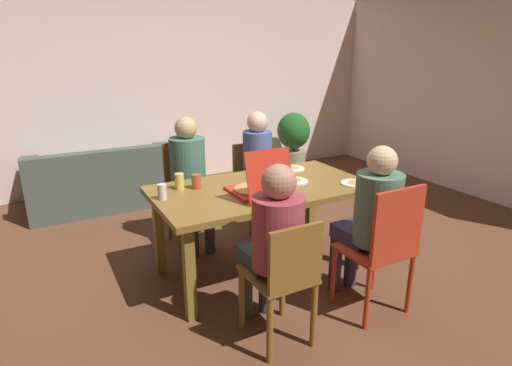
% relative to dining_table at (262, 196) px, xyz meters
% --- Properties ---
extents(ground_plane, '(20.00, 20.00, 0.00)m').
position_rel_dining_table_xyz_m(ground_plane, '(0.00, 0.00, -0.69)').
color(ground_plane, brown).
extents(back_wall, '(6.94, 0.12, 2.62)m').
position_rel_dining_table_xyz_m(back_wall, '(0.00, 3.00, 0.62)').
color(back_wall, '#F4D8D2').
rests_on(back_wall, ground).
extents(side_wall_right, '(0.12, 5.10, 2.62)m').
position_rel_dining_table_xyz_m(side_wall_right, '(3.47, 0.90, 0.62)').
color(side_wall_right, silver).
rests_on(side_wall_right, ground).
extents(dining_table, '(1.78, 0.97, 0.77)m').
position_rel_dining_table_xyz_m(dining_table, '(0.00, 0.00, 0.00)').
color(dining_table, brown).
rests_on(dining_table, ground).
extents(chair_0, '(0.39, 0.44, 0.88)m').
position_rel_dining_table_xyz_m(chair_0, '(-0.35, -0.92, -0.20)').
color(chair_0, brown).
rests_on(chair_0, ground).
extents(person_0, '(0.33, 0.51, 1.21)m').
position_rel_dining_table_xyz_m(person_0, '(-0.35, -0.78, 0.03)').
color(person_0, '#304141').
rests_on(person_0, ground).
extents(chair_1, '(0.38, 0.40, 0.99)m').
position_rel_dining_table_xyz_m(chair_1, '(-0.35, 0.91, -0.14)').
color(chair_1, brown).
rests_on(chair_1, ground).
extents(person_1, '(0.33, 0.51, 1.26)m').
position_rel_dining_table_xyz_m(person_1, '(-0.35, 0.77, 0.06)').
color(person_1, '#403F4C').
rests_on(person_1, ground).
extents(chair_2, '(0.41, 0.41, 0.89)m').
position_rel_dining_table_xyz_m(chair_2, '(0.44, 0.96, -0.20)').
color(chair_2, olive).
rests_on(chair_2, ground).
extents(person_2, '(0.31, 0.49, 1.25)m').
position_rel_dining_table_xyz_m(person_2, '(0.44, 0.83, 0.05)').
color(person_2, '#2C3B41').
rests_on(person_2, ground).
extents(chair_3, '(0.46, 0.42, 1.00)m').
position_rel_dining_table_xyz_m(chair_3, '(0.44, -0.97, -0.12)').
color(chair_3, '#B9361C').
rests_on(chair_3, ground).
extents(person_3, '(0.33, 0.53, 1.24)m').
position_rel_dining_table_xyz_m(person_3, '(0.44, -0.82, 0.04)').
color(person_3, '#382D4C').
rests_on(person_3, ground).
extents(pizza_box_0, '(0.38, 0.47, 0.39)m').
position_rel_dining_table_xyz_m(pizza_box_0, '(-0.12, -0.14, 0.14)').
color(pizza_box_0, red).
rests_on(pizza_box_0, dining_table).
extents(plate_0, '(0.24, 0.24, 0.03)m').
position_rel_dining_table_xyz_m(plate_0, '(0.72, -0.32, 0.09)').
color(plate_0, white).
rests_on(plate_0, dining_table).
extents(plate_1, '(0.23, 0.23, 0.03)m').
position_rel_dining_table_xyz_m(plate_1, '(0.31, -0.02, 0.09)').
color(plate_1, white).
rests_on(plate_1, dining_table).
extents(plate_2, '(0.24, 0.24, 0.03)m').
position_rel_dining_table_xyz_m(plate_2, '(0.51, 0.32, 0.10)').
color(plate_2, white).
rests_on(plate_2, dining_table).
extents(drinking_glass_0, '(0.07, 0.07, 0.13)m').
position_rel_dining_table_xyz_m(drinking_glass_0, '(-0.62, 0.26, 0.15)').
color(drinking_glass_0, '#E6C85F').
rests_on(drinking_glass_0, dining_table).
extents(drinking_glass_1, '(0.07, 0.07, 0.12)m').
position_rel_dining_table_xyz_m(drinking_glass_1, '(-0.81, 0.09, 0.14)').
color(drinking_glass_1, silver).
rests_on(drinking_glass_1, dining_table).
extents(drinking_glass_2, '(0.07, 0.07, 0.14)m').
position_rel_dining_table_xyz_m(drinking_glass_2, '(0.17, 0.37, 0.16)').
color(drinking_glass_2, '#D9BF67').
rests_on(drinking_glass_2, dining_table).
extents(drinking_glass_3, '(0.08, 0.08, 0.12)m').
position_rel_dining_table_xyz_m(drinking_glass_3, '(-0.49, 0.21, 0.14)').
color(drinking_glass_3, '#B54C31').
rests_on(drinking_glass_3, dining_table).
extents(couch, '(1.81, 0.91, 0.76)m').
position_rel_dining_table_xyz_m(couch, '(-0.88, 2.34, -0.41)').
color(couch, '#48544A').
rests_on(couch, ground).
extents(potted_plant, '(0.51, 0.51, 0.92)m').
position_rel_dining_table_xyz_m(potted_plant, '(1.98, 2.53, -0.17)').
color(potted_plant, gray).
rests_on(potted_plant, ground).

